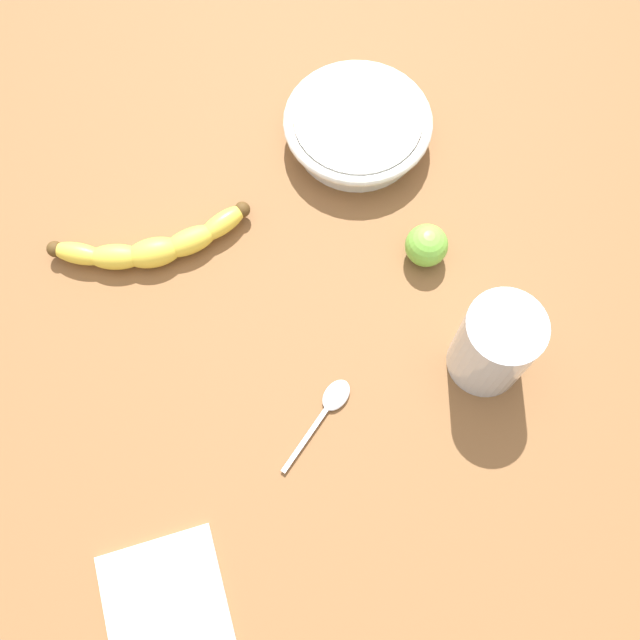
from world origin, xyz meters
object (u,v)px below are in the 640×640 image
smoothie_glass (494,346)px  teaspoon (332,401)px  ceramic_bowl (358,127)px  banana (153,246)px  lime_fruit (428,248)px

smoothie_glass → teaspoon: 16.93cm
ceramic_bowl → teaspoon: (16.87, 27.21, -1.99)cm
banana → ceramic_bowl: bearing=20.0°
ceramic_bowl → teaspoon: bearing=58.2°
lime_fruit → teaspoon: lime_fruit is taller
banana → lime_fruit: size_ratio=4.73×
banana → smoothie_glass: bearing=-33.4°
lime_fruit → banana: bearing=-27.4°
banana → lime_fruit: (-26.42, 13.69, 0.71)cm
smoothie_glass → lime_fruit: size_ratio=2.30×
smoothie_glass → ceramic_bowl: size_ratio=0.63×
ceramic_bowl → teaspoon: 32.08cm
ceramic_bowl → lime_fruit: bearing=88.8°
ceramic_bowl → lime_fruit: size_ratio=3.67×
smoothie_glass → ceramic_bowl: bearing=-91.7°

